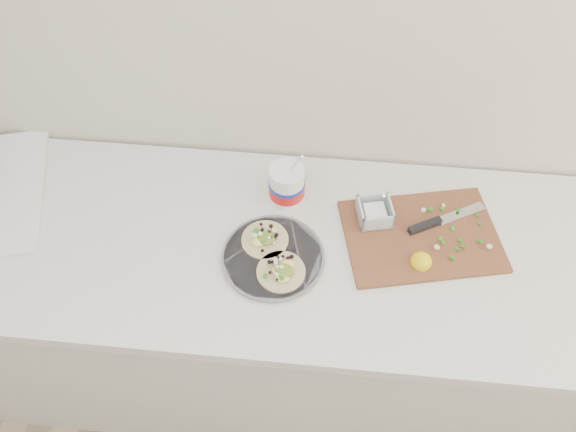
{
  "coord_description": "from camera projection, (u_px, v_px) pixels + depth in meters",
  "views": [
    {
      "loc": [
        0.26,
        0.56,
        2.14
      ],
      "look_at": [
        0.17,
        1.46,
        0.96
      ],
      "focal_mm": 35.0,
      "sensor_mm": 36.0,
      "label": 1
    }
  ],
  "objects": [
    {
      "name": "tub",
      "position": [
        288.0,
        183.0,
        1.55
      ],
      "size": [
        0.1,
        0.1,
        0.23
      ],
      "rotation": [
        0.0,
        0.0,
        0.16
      ],
      "color": "white",
      "rests_on": "counter"
    },
    {
      "name": "counter",
      "position": [
        237.0,
        312.0,
        1.88
      ],
      "size": [
        2.44,
        0.66,
        0.9
      ],
      "color": "silver",
      "rests_on": "ground"
    },
    {
      "name": "taco_plate",
      "position": [
        273.0,
        255.0,
        1.47
      ],
      "size": [
        0.27,
        0.27,
        0.04
      ],
      "rotation": [
        0.0,
        0.0,
        0.24
      ],
      "color": "slate",
      "rests_on": "counter"
    },
    {
      "name": "cutboard",
      "position": [
        419.0,
        231.0,
        1.51
      ],
      "size": [
        0.46,
        0.37,
        0.07
      ],
      "rotation": [
        0.0,
        0.0,
        0.22
      ],
      "color": "brown",
      "rests_on": "counter"
    }
  ]
}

